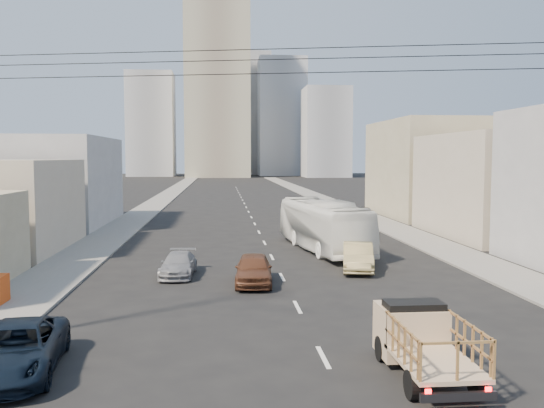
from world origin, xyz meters
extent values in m
plane|color=black|center=(0.00, 0.00, 0.00)|extent=(420.00, 420.00, 0.00)
cube|color=slate|center=(-11.75, 70.00, 0.06)|extent=(3.50, 180.00, 0.12)
cube|color=slate|center=(11.75, 70.00, 0.06)|extent=(3.50, 180.00, 0.12)
cube|color=silver|center=(0.00, 2.00, 0.01)|extent=(0.15, 2.00, 0.01)
cube|color=silver|center=(0.00, 8.00, 0.01)|extent=(0.15, 2.00, 0.01)
cube|color=silver|center=(0.00, 14.00, 0.01)|extent=(0.15, 2.00, 0.01)
cube|color=silver|center=(0.00, 20.00, 0.01)|extent=(0.15, 2.00, 0.01)
cube|color=silver|center=(0.00, 26.00, 0.01)|extent=(0.15, 2.00, 0.01)
cube|color=silver|center=(0.00, 32.00, 0.01)|extent=(0.15, 2.00, 0.01)
cube|color=silver|center=(0.00, 38.00, 0.01)|extent=(0.15, 2.00, 0.01)
cube|color=silver|center=(0.00, 44.00, 0.01)|extent=(0.15, 2.00, 0.01)
cube|color=silver|center=(0.00, 50.00, 0.01)|extent=(0.15, 2.00, 0.01)
cube|color=silver|center=(0.00, 56.00, 0.01)|extent=(0.15, 2.00, 0.01)
cube|color=silver|center=(0.00, 62.00, 0.01)|extent=(0.15, 2.00, 0.01)
cube|color=silver|center=(0.00, 68.00, 0.01)|extent=(0.15, 2.00, 0.01)
cube|color=silver|center=(0.00, 74.00, 0.01)|extent=(0.15, 2.00, 0.01)
cube|color=silver|center=(0.00, 80.00, 0.01)|extent=(0.15, 2.00, 0.01)
cube|color=silver|center=(0.00, 86.00, 0.01)|extent=(0.15, 2.00, 0.01)
cube|color=silver|center=(0.00, 92.00, 0.01)|extent=(0.15, 2.00, 0.01)
cube|color=silver|center=(0.00, 98.00, 0.01)|extent=(0.15, 2.00, 0.01)
cube|color=silver|center=(0.00, 104.00, 0.01)|extent=(0.15, 2.00, 0.01)
cube|color=tan|center=(2.56, -0.57, 0.70)|extent=(1.90, 3.00, 0.12)
cube|color=tan|center=(2.56, 1.43, 0.95)|extent=(1.90, 1.60, 1.50)
cube|color=black|center=(2.56, 1.18, 1.55)|extent=(1.70, 0.90, 0.70)
cube|color=#2D2D33|center=(2.56, -2.12, 0.40)|extent=(1.90, 0.12, 0.22)
cube|color=#FF0C0C|center=(1.81, -2.12, 0.55)|extent=(0.15, 0.05, 0.12)
cube|color=#FF0C0C|center=(3.31, -2.12, 0.55)|extent=(0.15, 0.05, 0.12)
cylinder|color=black|center=(1.71, 1.53, 0.38)|extent=(0.25, 0.76, 0.76)
cylinder|color=black|center=(3.41, 1.53, 0.38)|extent=(0.25, 0.76, 0.76)
cylinder|color=black|center=(1.71, -1.27, 0.38)|extent=(0.25, 0.76, 0.76)
cylinder|color=black|center=(3.41, -1.27, 0.38)|extent=(0.25, 0.76, 0.76)
imported|color=black|center=(-8.95, 1.41, 0.71)|extent=(2.88, 5.34, 1.42)
imported|color=white|center=(3.63, 22.41, 1.67)|extent=(4.54, 12.28, 3.34)
imported|color=#58311E|center=(-1.56, 12.47, 0.74)|extent=(2.03, 4.46, 1.48)
imported|color=tan|center=(4.31, 15.39, 0.75)|extent=(2.48, 4.76, 1.49)
imported|color=gray|center=(-5.35, 14.78, 0.60)|extent=(1.92, 4.22, 1.20)
cylinder|color=black|center=(0.00, 1.50, 9.30)|extent=(23.01, 5.02, 0.02)
cylinder|color=black|center=(0.00, 1.50, 9.00)|extent=(23.01, 5.02, 0.02)
cylinder|color=black|center=(0.00, 1.50, 8.60)|extent=(23.01, 5.02, 0.02)
cube|color=#B2A58F|center=(19.50, 28.00, 4.00)|extent=(11.00, 14.00, 8.00)
cube|color=tan|center=(20.00, 44.00, 5.00)|extent=(12.00, 16.00, 10.00)
cube|color=#9A9A9D|center=(-19.50, 39.00, 4.00)|extent=(12.00, 16.00, 8.00)
cube|color=gray|center=(-4.00, 170.00, 30.00)|extent=(20.00, 20.00, 60.00)
cube|color=#999BA1|center=(18.00, 185.00, 20.00)|extent=(16.00, 16.00, 40.00)
cube|color=#999BA1|center=(-26.00, 180.00, 17.00)|extent=(15.00, 15.00, 34.00)
cube|color=#9A9A9D|center=(6.00, 200.00, 22.00)|extent=(18.00, 18.00, 44.00)
cube|color=#999BA1|center=(30.00, 165.00, 14.00)|extent=(14.00, 14.00, 28.00)
camera|label=1|loc=(-3.11, -15.10, 6.15)|focal=38.00mm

